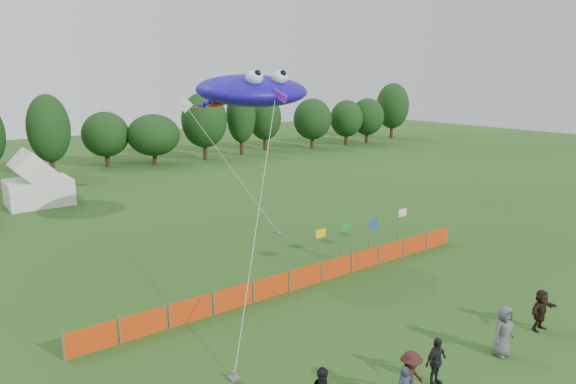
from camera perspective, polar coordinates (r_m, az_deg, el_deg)
ground at (r=18.96m, az=11.55°, el=-18.89°), size 160.00×160.00×0.00m
treeline at (r=57.42m, az=-22.69°, el=6.15°), size 104.57×8.78×8.36m
tent_right at (r=44.28m, az=-26.02°, el=0.82°), size 4.67×3.73×3.30m
barrier_fence at (r=24.84m, az=1.94°, el=-9.38°), size 21.90×0.06×1.00m
flag_row at (r=28.83m, az=7.97°, el=-4.42°), size 6.73×0.59×2.28m
spectator_c at (r=16.87m, az=13.44°, el=-19.66°), size 1.27×0.82×1.85m
spectator_d at (r=18.17m, az=16.12°, el=-17.64°), size 0.97×0.40×1.65m
spectator_e at (r=20.55m, az=22.80°, el=-14.04°), size 0.97×0.68×1.89m
spectator_f at (r=23.05m, az=26.28°, el=-11.69°), size 1.58×0.58×1.68m
stingray_kite at (r=27.84m, az=-4.35°, el=11.17°), size 10.67×18.07×10.23m
small_kite_white at (r=36.63m, az=-8.71°, el=5.90°), size 2.46×9.61×8.40m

